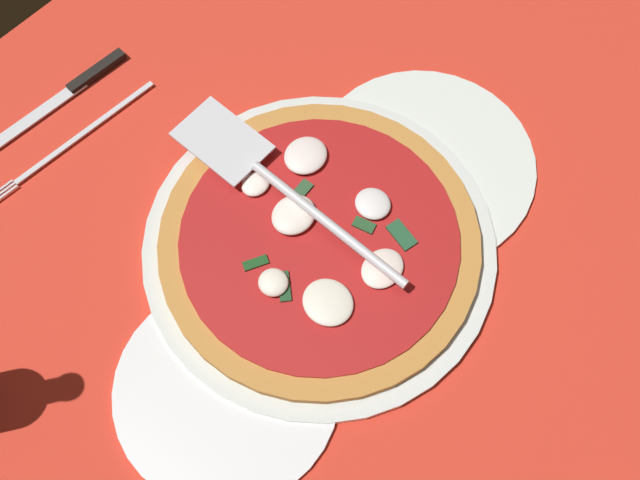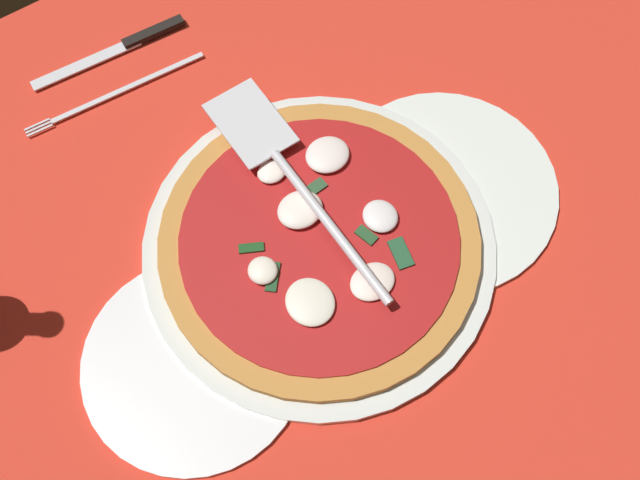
% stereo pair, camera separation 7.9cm
% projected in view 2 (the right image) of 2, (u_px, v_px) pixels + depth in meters
% --- Properties ---
extents(ground_plane, '(1.03, 1.03, 0.01)m').
position_uv_depth(ground_plane, '(348.00, 291.00, 0.79)').
color(ground_plane, red).
extents(checker_pattern, '(1.03, 1.03, 0.00)m').
position_uv_depth(checker_pattern, '(348.00, 290.00, 0.79)').
color(checker_pattern, white).
rests_on(checker_pattern, ground_plane).
extents(pizza_pan, '(0.36, 0.36, 0.01)m').
position_uv_depth(pizza_pan, '(320.00, 247.00, 0.80)').
color(pizza_pan, silver).
rests_on(pizza_pan, ground_plane).
extents(dinner_plate_left, '(0.22, 0.22, 0.01)m').
position_uv_depth(dinner_plate_left, '(194.00, 363.00, 0.75)').
color(dinner_plate_left, white).
rests_on(dinner_plate_left, ground_plane).
extents(dinner_plate_right, '(0.24, 0.24, 0.01)m').
position_uv_depth(dinner_plate_right, '(444.00, 189.00, 0.83)').
color(dinner_plate_right, white).
rests_on(dinner_plate_right, ground_plane).
extents(pizza, '(0.33, 0.33, 0.03)m').
position_uv_depth(pizza, '(320.00, 240.00, 0.79)').
color(pizza, '#C4813A').
rests_on(pizza, pizza_pan).
extents(pizza_server, '(0.06, 0.30, 0.01)m').
position_uv_depth(pizza_server, '(291.00, 175.00, 0.79)').
color(pizza_server, silver).
rests_on(pizza_server, pizza).
extents(place_setting_far, '(0.23, 0.13, 0.01)m').
position_uv_depth(place_setting_far, '(120.00, 71.00, 0.90)').
color(place_setting_far, white).
rests_on(place_setting_far, ground_plane).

